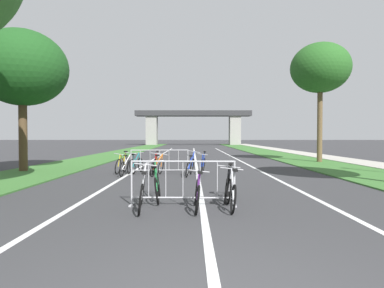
{
  "coord_description": "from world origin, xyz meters",
  "views": [
    {
      "loc": [
        -0.24,
        -2.85,
        1.61
      ],
      "look_at": [
        -0.35,
        31.08,
        0.83
      ],
      "focal_mm": 30.69,
      "sensor_mm": 36.0,
      "label": 1
    }
  ],
  "objects_px": {
    "crowd_barrier_nearest": "(184,183)",
    "bicycle_teal_5": "(138,165)",
    "bicycle_green_3": "(158,186)",
    "bicycle_black_7": "(229,186)",
    "crowd_barrier_second": "(161,162)",
    "bicycle_blue_11": "(204,165)",
    "bicycle_yellow_6": "(123,165)",
    "tree_left_cypress_far": "(24,69)",
    "bicycle_white_9": "(127,167)",
    "tree_right_oak_near": "(321,68)",
    "bicycle_red_4": "(156,165)",
    "bicycle_blue_1": "(191,167)",
    "bicycle_silver_0": "(143,193)",
    "bicycle_purple_8": "(198,194)",
    "bicycle_orange_2": "(158,167)",
    "bicycle_silver_10": "(232,193)"
  },
  "relations": [
    {
      "from": "bicycle_yellow_6",
      "to": "bicycle_black_7",
      "type": "relative_size",
      "value": 1.01
    },
    {
      "from": "bicycle_yellow_6",
      "to": "bicycle_green_3",
      "type": "bearing_deg",
      "value": 116.96
    },
    {
      "from": "crowd_barrier_nearest",
      "to": "bicycle_teal_5",
      "type": "xyz_separation_m",
      "value": [
        -2.23,
        6.78,
        -0.16
      ]
    },
    {
      "from": "bicycle_green_3",
      "to": "bicycle_yellow_6",
      "type": "height_order",
      "value": "bicycle_green_3"
    },
    {
      "from": "tree_right_oak_near",
      "to": "bicycle_yellow_6",
      "type": "bearing_deg",
      "value": -151.63
    },
    {
      "from": "bicycle_blue_1",
      "to": "bicycle_red_4",
      "type": "distance_m",
      "value": 1.85
    },
    {
      "from": "tree_right_oak_near",
      "to": "bicycle_green_3",
      "type": "height_order",
      "value": "tree_right_oak_near"
    },
    {
      "from": "bicycle_silver_0",
      "to": "bicycle_red_4",
      "type": "height_order",
      "value": "bicycle_silver_0"
    },
    {
      "from": "bicycle_silver_10",
      "to": "bicycle_blue_11",
      "type": "xyz_separation_m",
      "value": [
        -0.41,
        7.04,
        0.02
      ]
    },
    {
      "from": "bicycle_silver_0",
      "to": "bicycle_purple_8",
      "type": "distance_m",
      "value": 1.21
    },
    {
      "from": "bicycle_teal_5",
      "to": "crowd_barrier_second",
      "type": "bearing_deg",
      "value": -14.47
    },
    {
      "from": "bicycle_orange_2",
      "to": "bicycle_silver_10",
      "type": "distance_m",
      "value": 6.6
    },
    {
      "from": "crowd_barrier_nearest",
      "to": "bicycle_black_7",
      "type": "relative_size",
      "value": 1.52
    },
    {
      "from": "tree_right_oak_near",
      "to": "bicycle_yellow_6",
      "type": "height_order",
      "value": "tree_right_oak_near"
    },
    {
      "from": "bicycle_white_9",
      "to": "bicycle_red_4",
      "type": "bearing_deg",
      "value": 42.2
    },
    {
      "from": "crowd_barrier_nearest",
      "to": "bicycle_purple_8",
      "type": "distance_m",
      "value": 0.59
    },
    {
      "from": "bicycle_green_3",
      "to": "bicycle_white_9",
      "type": "height_order",
      "value": "bicycle_green_3"
    },
    {
      "from": "bicycle_silver_0",
      "to": "bicycle_teal_5",
      "type": "bearing_deg",
      "value": 94.1
    },
    {
      "from": "tree_left_cypress_far",
      "to": "bicycle_white_9",
      "type": "distance_m",
      "value": 6.74
    },
    {
      "from": "bicycle_teal_5",
      "to": "bicycle_yellow_6",
      "type": "relative_size",
      "value": 1.01
    },
    {
      "from": "tree_right_oak_near",
      "to": "bicycle_blue_11",
      "type": "bearing_deg",
      "value": -141.28
    },
    {
      "from": "tree_right_oak_near",
      "to": "bicycle_orange_2",
      "type": "distance_m",
      "value": 12.75
    },
    {
      "from": "bicycle_green_3",
      "to": "bicycle_black_7",
      "type": "bearing_deg",
      "value": -4.13
    },
    {
      "from": "bicycle_teal_5",
      "to": "bicycle_yellow_6",
      "type": "bearing_deg",
      "value": -162.53
    },
    {
      "from": "bicycle_white_9",
      "to": "bicycle_green_3",
      "type": "bearing_deg",
      "value": -65.32
    },
    {
      "from": "bicycle_blue_11",
      "to": "bicycle_purple_8",
      "type": "bearing_deg",
      "value": 96.07
    },
    {
      "from": "bicycle_green_3",
      "to": "bicycle_black_7",
      "type": "xyz_separation_m",
      "value": [
        1.78,
        -0.0,
        -0.0
      ]
    },
    {
      "from": "bicycle_yellow_6",
      "to": "bicycle_silver_10",
      "type": "bearing_deg",
      "value": 126.32
    },
    {
      "from": "bicycle_red_4",
      "to": "bicycle_white_9",
      "type": "height_order",
      "value": "bicycle_red_4"
    },
    {
      "from": "bicycle_green_3",
      "to": "bicycle_red_4",
      "type": "xyz_separation_m",
      "value": [
        -0.74,
        6.11,
        0.01
      ]
    },
    {
      "from": "bicycle_black_7",
      "to": "bicycle_purple_8",
      "type": "relative_size",
      "value": 1.01
    },
    {
      "from": "bicycle_silver_0",
      "to": "bicycle_yellow_6",
      "type": "distance_m",
      "value": 7.44
    },
    {
      "from": "tree_right_oak_near",
      "to": "crowd_barrier_nearest",
      "type": "bearing_deg",
      "value": -122.72
    },
    {
      "from": "bicycle_teal_5",
      "to": "bicycle_yellow_6",
      "type": "height_order",
      "value": "bicycle_yellow_6"
    },
    {
      "from": "bicycle_blue_1",
      "to": "bicycle_purple_8",
      "type": "xyz_separation_m",
      "value": [
        0.19,
        -6.14,
        -0.04
      ]
    },
    {
      "from": "crowd_barrier_nearest",
      "to": "bicycle_blue_11",
      "type": "height_order",
      "value": "crowd_barrier_nearest"
    },
    {
      "from": "crowd_barrier_second",
      "to": "bicycle_blue_11",
      "type": "height_order",
      "value": "crowd_barrier_second"
    },
    {
      "from": "crowd_barrier_nearest",
      "to": "bicycle_blue_1",
      "type": "distance_m",
      "value": 5.69
    },
    {
      "from": "tree_right_oak_near",
      "to": "bicycle_purple_8",
      "type": "bearing_deg",
      "value": -120.75
    },
    {
      "from": "bicycle_green_3",
      "to": "bicycle_yellow_6",
      "type": "xyz_separation_m",
      "value": [
        -2.19,
        6.12,
        0.01
      ]
    },
    {
      "from": "bicycle_silver_0",
      "to": "bicycle_blue_11",
      "type": "distance_m",
      "value": 7.3
    },
    {
      "from": "bicycle_orange_2",
      "to": "bicycle_red_4",
      "type": "xyz_separation_m",
      "value": [
        -0.19,
        0.88,
        0.01
      ]
    },
    {
      "from": "bicycle_green_3",
      "to": "bicycle_purple_8",
      "type": "distance_m",
      "value": 1.44
    },
    {
      "from": "bicycle_black_7",
      "to": "bicycle_orange_2",
      "type": "bearing_deg",
      "value": -56.02
    },
    {
      "from": "crowd_barrier_second",
      "to": "bicycle_purple_8",
      "type": "distance_m",
      "value": 6.91
    },
    {
      "from": "bicycle_white_9",
      "to": "crowd_barrier_second",
      "type": "bearing_deg",
      "value": 22.52
    },
    {
      "from": "bicycle_white_9",
      "to": "tree_left_cypress_far",
      "type": "bearing_deg",
      "value": 169.73
    },
    {
      "from": "tree_right_oak_near",
      "to": "bicycle_blue_1",
      "type": "relative_size",
      "value": 4.38
    },
    {
      "from": "bicycle_blue_1",
      "to": "crowd_barrier_nearest",
      "type": "bearing_deg",
      "value": -82.01
    },
    {
      "from": "crowd_barrier_second",
      "to": "bicycle_white_9",
      "type": "bearing_deg",
      "value": -162.93
    }
  ]
}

